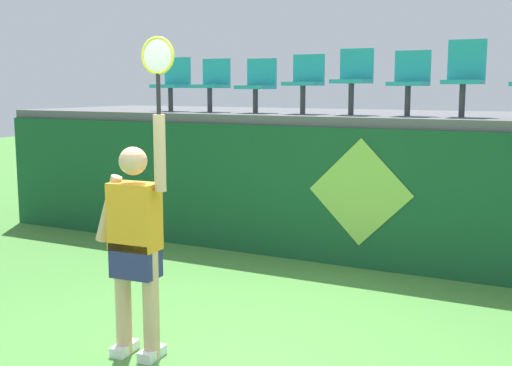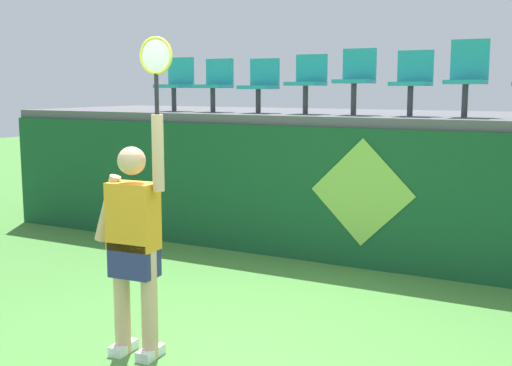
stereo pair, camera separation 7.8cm
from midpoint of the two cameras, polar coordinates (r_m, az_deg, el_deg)
name	(u,v)px [view 1 (the left image)]	position (r m, az deg, el deg)	size (l,w,h in m)	color
ground_plane	(232,359)	(5.33, -2.53, -15.16)	(40.00, 40.00, 0.00)	#478438
court_back_wall	(360,198)	(7.82, 8.83, -1.28)	(11.16, 0.20, 1.66)	#144C28
spectator_platform	(394,118)	(9.01, 11.76, 5.61)	(11.16, 2.81, 0.12)	#56565B
tennis_player	(136,240)	(5.19, -10.89, -4.92)	(0.75, 0.29, 2.50)	white
stadium_chair_0	(173,81)	(9.72, -7.49, 8.80)	(0.44, 0.42, 0.78)	#38383D
stadium_chair_1	(212,82)	(9.35, -4.09, 8.80)	(0.44, 0.42, 0.75)	#38383D
stadium_chair_2	(258,83)	(8.99, -0.09, 8.76)	(0.44, 0.42, 0.74)	#38383D
stadium_chair_3	(305,80)	(8.68, 4.06, 9.01)	(0.44, 0.42, 0.78)	#38383D
stadium_chair_4	(353,77)	(8.44, 8.26, 9.19)	(0.44, 0.42, 0.84)	#38383D
stadium_chair_5	(410,79)	(8.23, 13.04, 8.87)	(0.44, 0.42, 0.80)	#38383D
stadium_chair_6	(465,74)	(8.10, 17.52, 9.07)	(0.44, 0.42, 0.91)	#38383D
wall_signage_mount	(358,268)	(7.89, 8.66, -7.35)	(1.27, 0.01, 1.55)	#144C28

